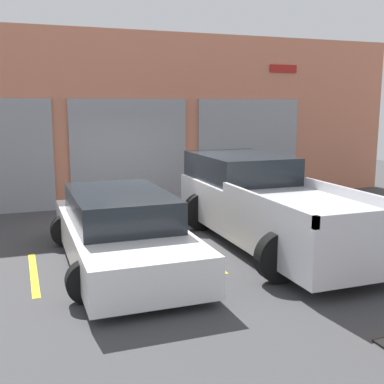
{
  "coord_description": "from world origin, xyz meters",
  "views": [
    {
      "loc": [
        -3.09,
        -9.96,
        2.74
      ],
      "look_at": [
        0.0,
        -1.47,
        1.1
      ],
      "focal_mm": 45.0,
      "sensor_mm": 36.0,
      "label": 1
    }
  ],
  "objects": [
    {
      "name": "pickup_truck",
      "position": [
        1.48,
        -1.69,
        0.8
      ],
      "size": [
        2.47,
        5.51,
        1.67
      ],
      "color": "silver",
      "rests_on": "ground"
    },
    {
      "name": "parking_stripe_far_left",
      "position": [
        -2.96,
        -1.97,
        0.0
      ],
      "size": [
        0.12,
        2.2,
        0.01
      ],
      "primitive_type": "cube",
      "color": "gold",
      "rests_on": "ground"
    },
    {
      "name": "sedan_white",
      "position": [
        -1.48,
        -1.94,
        0.59
      ],
      "size": [
        2.21,
        4.75,
        1.26
      ],
      "color": "white",
      "rests_on": "ground"
    },
    {
      "name": "parking_stripe_centre",
      "position": [
        2.96,
        -1.97,
        0.0
      ],
      "size": [
        0.12,
        2.2,
        0.01
      ],
      "primitive_type": "cube",
      "color": "gold",
      "rests_on": "ground"
    },
    {
      "name": "parking_stripe_left",
      "position": [
        0.0,
        -1.97,
        0.0
      ],
      "size": [
        0.12,
        2.2,
        0.01
      ],
      "primitive_type": "cube",
      "color": "gold",
      "rests_on": "ground"
    },
    {
      "name": "ground_plane",
      "position": [
        0.0,
        0.0,
        0.0
      ],
      "size": [
        28.0,
        28.0,
        0.0
      ],
      "primitive_type": "plane",
      "color": "#3D3D3F"
    },
    {
      "name": "shophouse_building",
      "position": [
        -0.01,
        3.28,
        2.31
      ],
      "size": [
        16.44,
        0.68,
        4.7
      ],
      "color": "#D17A5B",
      "rests_on": "ground"
    }
  ]
}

